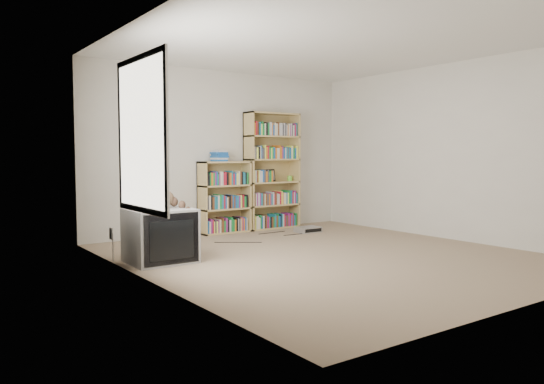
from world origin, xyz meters
TOP-DOWN VIEW (x-y plane):
  - floor at (0.00, 0.00)m, footprint 4.50×5.00m
  - wall_back at (0.00, 2.50)m, footprint 4.50×0.02m
  - wall_front at (0.00, -2.50)m, footprint 4.50×0.02m
  - wall_left at (-2.25, 0.00)m, footprint 0.02×5.00m
  - wall_right at (2.25, 0.00)m, footprint 0.02×5.00m
  - ceiling at (0.00, 0.00)m, footprint 4.50×5.00m
  - window at (-2.24, 0.20)m, footprint 0.02×1.22m
  - crt_tv at (-1.80, 0.81)m, footprint 0.69×0.64m
  - cat at (-1.76, 0.83)m, footprint 0.64×0.45m
  - bookcase_tall at (0.83, 2.36)m, footprint 0.94×0.30m
  - bookcase_short at (-0.07, 2.36)m, footprint 0.80×0.30m
  - book_stack at (-0.17, 2.33)m, footprint 0.20×0.26m
  - green_mug at (1.18, 2.34)m, footprint 0.08×0.08m
  - framed_print at (0.87, 2.44)m, footprint 0.15×0.05m
  - dvd_player at (1.02, 1.65)m, footprint 0.37×0.27m
  - wall_outlet at (-2.24, 1.15)m, footprint 0.01×0.08m
  - floor_cables at (0.16, 1.73)m, footprint 1.20×0.70m

SIDE VIEW (x-z plane):
  - floor at x=0.00m, z-range -0.01..0.01m
  - floor_cables at x=0.16m, z-range 0.00..0.01m
  - dvd_player at x=1.02m, z-range 0.00..0.08m
  - crt_tv at x=-1.80m, z-range 0.00..0.60m
  - wall_outlet at x=-2.24m, z-range 0.26..0.39m
  - bookcase_short at x=-0.07m, z-range -0.04..1.06m
  - cat at x=-1.76m, z-range 0.44..0.93m
  - green_mug at x=1.18m, z-range 0.77..0.86m
  - framed_print at x=0.87m, z-range 0.77..0.97m
  - bookcase_tall at x=0.83m, z-range -0.05..1.83m
  - book_stack at x=-0.17m, z-range 1.10..1.27m
  - wall_back at x=0.00m, z-range 0.00..2.50m
  - wall_front at x=0.00m, z-range 0.00..2.50m
  - wall_left at x=-2.25m, z-range 0.00..2.50m
  - wall_right at x=2.25m, z-range 0.00..2.50m
  - window at x=-2.24m, z-range 0.64..2.16m
  - ceiling at x=0.00m, z-range 2.49..2.51m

